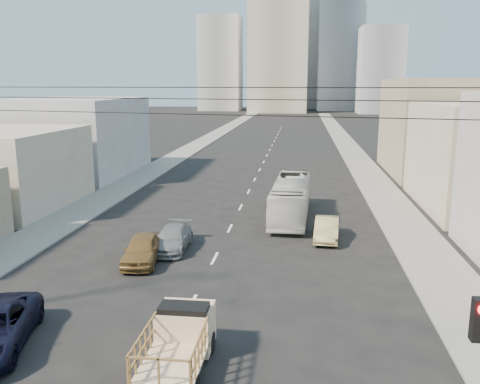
% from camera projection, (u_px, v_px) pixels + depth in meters
% --- Properties ---
extents(sidewalk_left, '(3.50, 180.00, 0.12)m').
position_uv_depth(sidewalk_left, '(202.00, 142.00, 83.73)').
color(sidewalk_left, slate).
rests_on(sidewalk_left, ground).
extents(sidewalk_right, '(3.50, 180.00, 0.12)m').
position_uv_depth(sidewalk_right, '(346.00, 144.00, 80.96)').
color(sidewalk_right, slate).
rests_on(sidewalk_right, ground).
extents(lane_dashes, '(0.15, 104.00, 0.01)m').
position_uv_depth(lane_dashes, '(265.00, 159.00, 65.85)').
color(lane_dashes, silver).
rests_on(lane_dashes, ground).
extents(flatbed_pickup, '(1.95, 4.41, 1.90)m').
position_uv_depth(flatbed_pickup, '(178.00, 339.00, 16.87)').
color(flatbed_pickup, beige).
rests_on(flatbed_pickup, ground).
extents(city_bus, '(2.82, 10.32, 2.85)m').
position_uv_depth(city_bus, '(291.00, 199.00, 36.18)').
color(city_bus, beige).
rests_on(city_bus, ground).
extents(sedan_brown, '(2.23, 4.52, 1.48)m').
position_uv_depth(sedan_brown, '(142.00, 249.00, 27.14)').
color(sedan_brown, brown).
rests_on(sedan_brown, ground).
extents(sedan_tan, '(1.74, 4.20, 1.35)m').
position_uv_depth(sedan_tan, '(327.00, 229.00, 31.25)').
color(sedan_tan, tan).
rests_on(sedan_tan, ground).
extents(sedan_grey, '(1.96, 4.55, 1.31)m').
position_uv_depth(sedan_grey, '(172.00, 238.00, 29.37)').
color(sedan_grey, gray).
rests_on(sedan_grey, ground).
extents(overhead_wires, '(23.01, 5.02, 0.72)m').
position_uv_depth(overhead_wires, '(135.00, 100.00, 13.97)').
color(overhead_wires, black).
rests_on(overhead_wires, ground).
extents(bldg_right_far, '(12.00, 16.00, 10.00)m').
position_uv_depth(bldg_right_far, '(448.00, 127.00, 53.72)').
color(bldg_right_far, gray).
rests_on(bldg_right_far, ground).
extents(bldg_left_far, '(12.00, 16.00, 8.00)m').
position_uv_depth(bldg_left_far, '(73.00, 137.00, 53.72)').
color(bldg_left_far, '#99999B').
rests_on(bldg_left_far, ground).
extents(high_rise_tower, '(20.00, 20.00, 60.00)m').
position_uv_depth(high_rise_tower, '(279.00, 23.00, 173.75)').
color(high_rise_tower, tan).
rests_on(high_rise_tower, ground).
extents(midrise_ne, '(16.00, 16.00, 40.00)m').
position_uv_depth(midrise_ne, '(340.00, 56.00, 187.80)').
color(midrise_ne, gray).
rests_on(midrise_ne, ground).
extents(midrise_nw, '(15.00, 15.00, 34.00)m').
position_uv_depth(midrise_nw, '(221.00, 64.00, 188.74)').
color(midrise_nw, gray).
rests_on(midrise_nw, ground).
extents(midrise_back, '(18.00, 18.00, 44.00)m').
position_uv_depth(midrise_back, '(307.00, 53.00, 203.37)').
color(midrise_back, '#99999B').
rests_on(midrise_back, ground).
extents(midrise_east, '(14.00, 14.00, 28.00)m').
position_uv_depth(midrise_east, '(380.00, 71.00, 168.20)').
color(midrise_east, gray).
rests_on(midrise_east, ground).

